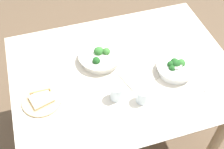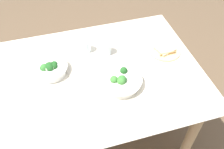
% 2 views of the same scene
% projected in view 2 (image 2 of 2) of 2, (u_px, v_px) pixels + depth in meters
% --- Properties ---
extents(ground_plane, '(6.00, 6.00, 0.00)m').
position_uv_depth(ground_plane, '(102.00, 130.00, 2.11)').
color(ground_plane, brown).
extents(dining_table, '(1.33, 1.01, 0.70)m').
position_uv_depth(dining_table, '(99.00, 84.00, 1.67)').
color(dining_table, beige).
rests_on(dining_table, ground_plane).
extents(broccoli_bowl_far, '(0.23, 0.23, 0.09)m').
position_uv_depth(broccoli_bowl_far, '(50.00, 69.00, 1.57)').
color(broccoli_bowl_far, white).
rests_on(broccoli_bowl_far, dining_table).
extents(broccoli_bowl_near, '(0.26, 0.26, 0.09)m').
position_uv_depth(broccoli_bowl_near, '(120.00, 81.00, 1.51)').
color(broccoli_bowl_near, silver).
rests_on(broccoli_bowl_near, dining_table).
extents(bread_side_plate, '(0.22, 0.22, 0.03)m').
position_uv_depth(bread_side_plate, '(165.00, 50.00, 1.73)').
color(bread_side_plate, '#D6B27A').
rests_on(bread_side_plate, dining_table).
extents(water_glass_center, '(0.07, 0.07, 0.09)m').
position_uv_depth(water_glass_center, '(86.00, 46.00, 1.71)').
color(water_glass_center, silver).
rests_on(water_glass_center, dining_table).
extents(water_glass_side, '(0.07, 0.07, 0.09)m').
position_uv_depth(water_glass_side, '(106.00, 48.00, 1.69)').
color(water_glass_side, silver).
rests_on(water_glass_side, dining_table).
extents(fork_by_far_bowl, '(0.05, 0.09, 0.00)m').
position_uv_depth(fork_by_far_bowl, '(176.00, 90.00, 1.50)').
color(fork_by_far_bowl, '#B7B7BC').
rests_on(fork_by_far_bowl, dining_table).
extents(fork_by_near_bowl, '(0.09, 0.05, 0.00)m').
position_uv_depth(fork_by_near_bowl, '(185.00, 77.00, 1.57)').
color(fork_by_near_bowl, '#B7B7BC').
rests_on(fork_by_near_bowl, dining_table).
extents(table_knife_left, '(0.15, 0.15, 0.00)m').
position_uv_depth(table_knife_left, '(25.00, 53.00, 1.72)').
color(table_knife_left, '#B7B7BC').
rests_on(table_knife_left, dining_table).
extents(napkin_folded_upper, '(0.25, 0.21, 0.01)m').
position_uv_depth(napkin_folded_upper, '(84.00, 69.00, 1.61)').
color(napkin_folded_upper, '#B1A997').
rests_on(napkin_folded_upper, dining_table).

